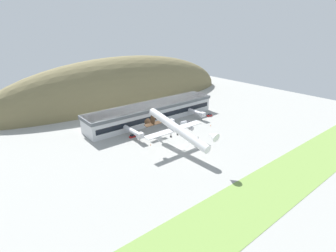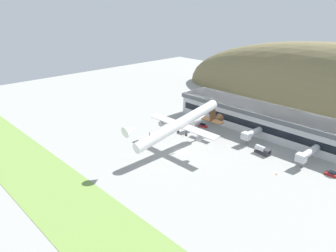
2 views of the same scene
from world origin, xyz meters
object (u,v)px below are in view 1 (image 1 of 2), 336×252
at_px(service_car_0, 209,115).
at_px(fuel_truck, 185,123).
at_px(terminal_building, 152,111).
at_px(jetway_2, 197,113).
at_px(jetway_0, 134,132).
at_px(jetway_1, 167,120).
at_px(service_car_1, 133,136).
at_px(traffic_cone_0, 211,125).
at_px(cargo_airplane, 176,128).
at_px(traffic_cone_1, 150,145).

bearing_deg(service_car_0, fuel_truck, -174.61).
relative_size(terminal_building, jetway_2, 6.50).
relative_size(jetway_0, jetway_2, 1.22).
distance_m(jetway_1, fuel_truck, 11.22).
xyz_separation_m(terminal_building, fuel_truck, (9.98, -20.64, -4.73)).
relative_size(service_car_1, fuel_truck, 0.68).
height_order(jetway_1, fuel_truck, jetway_1).
xyz_separation_m(jetway_2, traffic_cone_0, (-3.18, -15.19, -3.71)).
height_order(service_car_0, traffic_cone_0, service_car_0).
distance_m(cargo_airplane, traffic_cone_0, 39.67).
xyz_separation_m(service_car_0, service_car_1, (-60.27, 2.68, -0.04)).
bearing_deg(traffic_cone_0, service_car_1, 161.53).
height_order(terminal_building, service_car_0, terminal_building).
relative_size(jetway_2, fuel_truck, 2.18).
xyz_separation_m(jetway_0, cargo_airplane, (10.45, -23.11, 6.65)).
height_order(cargo_airplane, service_car_1, cargo_airplane).
bearing_deg(service_car_1, cargo_airplane, -68.34).
relative_size(terminal_building, traffic_cone_1, 157.83).
height_order(service_car_1, traffic_cone_0, service_car_1).
bearing_deg(terminal_building, service_car_0, -27.32).
relative_size(jetway_2, service_car_1, 3.22).
bearing_deg(fuel_truck, jetway_0, 175.32).
xyz_separation_m(jetway_1, fuel_truck, (9.24, -5.84, -2.53)).
bearing_deg(cargo_airplane, traffic_cone_1, 128.76).
xyz_separation_m(jetway_0, traffic_cone_1, (2.09, -12.69, -3.71)).
bearing_deg(fuel_truck, terminal_building, 115.80).
bearing_deg(jetway_2, terminal_building, 147.57).
height_order(jetway_0, traffic_cone_0, jetway_0).
relative_size(jetway_2, traffic_cone_1, 24.29).
height_order(terminal_building, jetway_1, terminal_building).
xyz_separation_m(jetway_1, traffic_cone_0, (21.45, -16.51, -3.71)).
bearing_deg(fuel_truck, jetway_2, 16.39).
bearing_deg(traffic_cone_1, service_car_1, 96.44).
height_order(service_car_0, service_car_1, service_car_0).
height_order(jetway_0, service_car_0, jetway_0).
bearing_deg(jetway_1, terminal_building, 92.84).
bearing_deg(service_car_1, service_car_0, -2.55).
bearing_deg(traffic_cone_1, fuel_truck, 16.42).
bearing_deg(service_car_0, jetway_1, 174.30).
height_order(cargo_airplane, fuel_truck, cargo_airplane).
bearing_deg(traffic_cone_0, jetway_1, 142.41).
relative_size(jetway_1, traffic_cone_1, 20.06).
bearing_deg(service_car_1, traffic_cone_0, -18.47).
bearing_deg(service_car_1, jetway_0, -100.67).
bearing_deg(service_car_0, jetway_0, 179.53).
distance_m(jetway_1, traffic_cone_0, 27.32).
bearing_deg(terminal_building, fuel_truck, -64.20).
bearing_deg(jetway_0, terminal_building, 34.98).
bearing_deg(jetway_0, traffic_cone_0, -15.92).
relative_size(fuel_truck, traffic_cone_0, 11.15).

